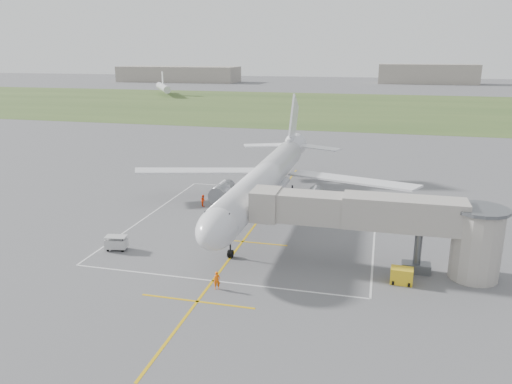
% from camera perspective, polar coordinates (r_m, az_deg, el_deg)
% --- Properties ---
extents(ground, '(700.00, 700.00, 0.00)m').
position_cam_1_polar(ground, '(64.04, 0.86, -2.49)').
color(ground, '#555557').
rests_on(ground, ground).
extents(grass_strip, '(700.00, 120.00, 0.02)m').
position_cam_1_polar(grass_strip, '(190.74, 10.03, 9.55)').
color(grass_strip, '#384F22').
rests_on(grass_strip, ground).
extents(apron_markings, '(28.20, 60.00, 0.01)m').
position_cam_1_polar(apron_markings, '(58.70, -0.45, -4.22)').
color(apron_markings, gold).
rests_on(apron_markings, ground).
extents(airliner, '(38.93, 46.75, 13.52)m').
position_cam_1_polar(airliner, '(63.50, 1.03, 1.48)').
color(airliner, silver).
rests_on(airliner, ground).
extents(jet_bridge, '(23.40, 5.00, 7.20)m').
position_cam_1_polar(jet_bridge, '(48.23, 15.55, -3.39)').
color(jet_bridge, '#A7A097').
rests_on(jet_bridge, ground).
extents(gpu_unit, '(2.01, 1.47, 1.46)m').
position_cam_1_polar(gpu_unit, '(47.13, 16.30, -9.19)').
color(gpu_unit, yellow).
rests_on(gpu_unit, ground).
extents(baggage_cart, '(2.38, 1.68, 1.52)m').
position_cam_1_polar(baggage_cart, '(54.43, -15.68, -5.62)').
color(baggage_cart, '#B1B1B1').
rests_on(baggage_cart, ground).
extents(ramp_worker_nose, '(0.69, 0.56, 1.63)m').
position_cam_1_polar(ramp_worker_nose, '(44.35, -4.48, -10.05)').
color(ramp_worker_nose, '#EA5807').
rests_on(ramp_worker_nose, ground).
extents(ramp_worker_wing, '(0.94, 0.98, 1.60)m').
position_cam_1_polar(ramp_worker_wing, '(67.23, -6.05, -0.97)').
color(ramp_worker_wing, '#FF3908').
rests_on(ramp_worker_wing, ground).
extents(distant_hangars, '(345.00, 49.00, 12.00)m').
position_cam_1_polar(distant_hangars, '(326.09, 9.08, 13.03)').
color(distant_hangars, gray).
rests_on(distant_hangars, ground).
extents(distant_aircraft, '(196.31, 52.54, 8.85)m').
position_cam_1_polar(distant_aircraft, '(233.36, 11.29, 11.48)').
color(distant_aircraft, silver).
rests_on(distant_aircraft, ground).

